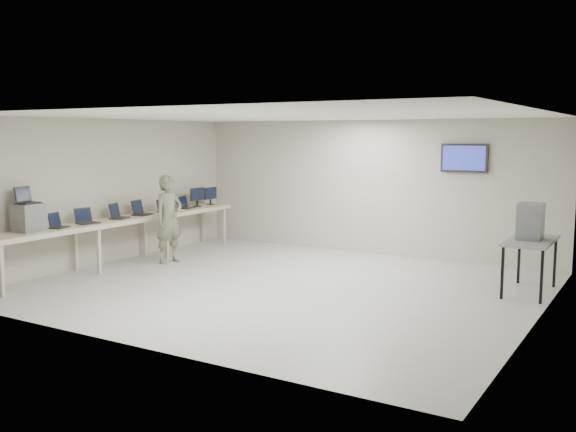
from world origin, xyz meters
The scene contains 15 objects.
room centered at (0.03, 0.06, 1.41)m, with size 8.01×7.01×2.81m.
workbench centered at (-3.59, 0.00, 0.83)m, with size 0.76×6.00×0.90m.
equipment_box centered at (-3.65, -2.06, 1.13)m, with size 0.39×0.44×0.46m, color gray.
laptop_on_box centered at (-3.70, -2.06, 1.43)m, with size 0.33×0.38×0.28m.
laptop_0 centered at (-3.61, -1.53, 0.97)m, with size 0.36×0.39×0.26m.
laptop_1 centered at (-3.59, -0.91, 0.97)m, with size 0.35×0.40×0.28m.
laptop_2 centered at (-3.63, -0.10, 0.97)m, with size 0.41×0.44×0.29m.
laptop_3 centered at (-3.65, 0.54, 0.98)m, with size 0.38×0.42×0.30m.
laptop_4 centered at (-3.59, 1.19, 0.97)m, with size 0.28×0.34×0.26m.
laptop_5 centered at (-3.64, 1.91, 0.97)m, with size 0.33×0.37×0.26m.
monitor_near centered at (-3.60, 2.27, 1.16)m, with size 0.19×0.43×0.43m.
monitor_far centered at (-3.60, 2.75, 1.14)m, with size 0.18×0.41×0.40m.
soldier centered at (-2.94, 0.58, 0.86)m, with size 0.62×0.41×1.71m, color #585C45.
side_table centered at (3.60, 1.62, 0.78)m, with size 0.66×1.42×0.85m.
storage_bins centered at (3.58, 1.62, 1.14)m, with size 0.36×0.41×0.58m.
Camera 1 is at (5.43, -8.86, 2.48)m, focal length 40.00 mm.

